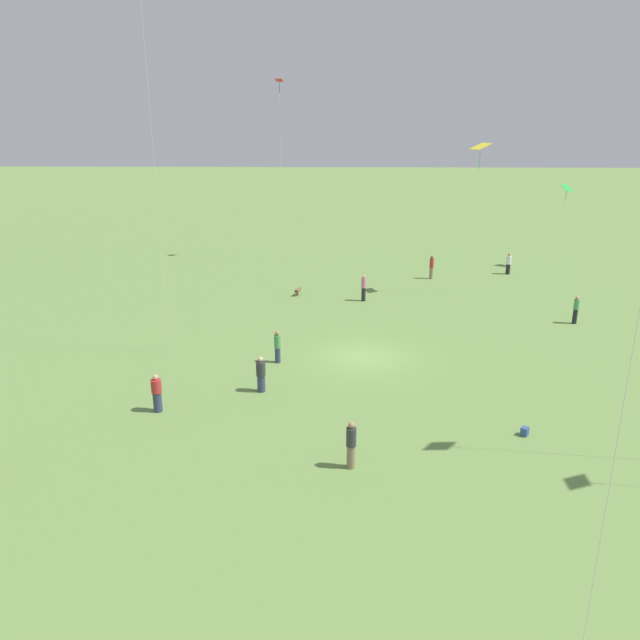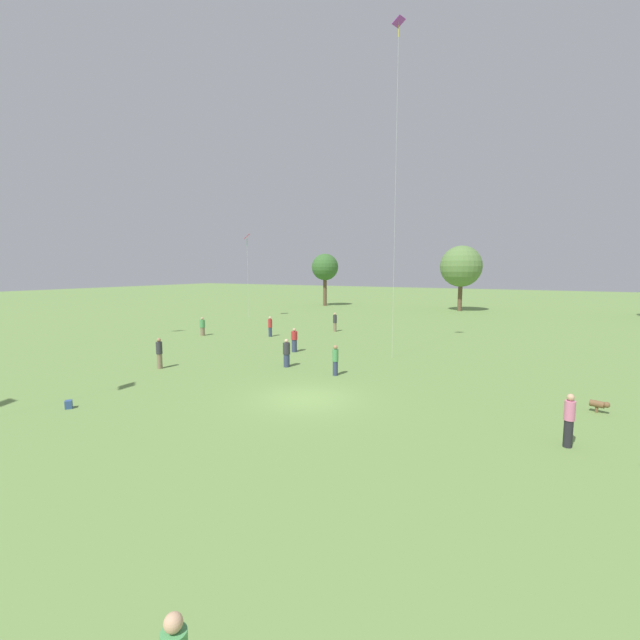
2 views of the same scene
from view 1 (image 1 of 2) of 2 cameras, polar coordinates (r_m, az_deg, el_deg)
The scene contains 14 objects.
ground_plane at distance 33.57m, azimuth 4.03°, elevation -3.43°, with size 240.00×240.00×0.00m, color #6B8E47.
person_0 at distance 43.28m, azimuth 4.01°, elevation 2.96°, with size 0.48×0.48×1.85m.
person_1 at distance 49.79m, azimuth 10.16°, elevation 4.80°, with size 0.47×0.47×1.86m.
person_2 at distance 29.36m, azimuth -5.42°, elevation -4.99°, with size 0.47×0.47×1.75m.
person_3 at distance 23.29m, azimuth 2.86°, elevation -11.34°, with size 0.44×0.44×1.87m.
person_4 at distance 41.63m, azimuth 22.35°, elevation 0.90°, with size 0.45×0.45×1.79m.
person_7 at distance 32.61m, azimuth -3.91°, elevation -2.44°, with size 0.39×0.39×1.75m.
person_8 at distance 52.72m, azimuth 16.85°, elevation 4.95°, with size 0.56×0.56×1.73m.
person_10 at distance 28.27m, azimuth -14.69°, elevation -6.51°, with size 0.58×0.58×1.75m.
kite_0 at distance 44.65m, azimuth 14.45°, elevation 14.77°, with size 1.42×1.39×10.52m.
kite_1 at distance 55.53m, azimuth 21.61°, elevation 10.96°, with size 1.07×1.10×6.89m.
kite_2 at distance 54.82m, azimuth -3.72°, elevation 19.58°, with size 0.70×0.72×15.07m.
dog_0 at distance 44.67m, azimuth -2.02°, elevation 2.72°, with size 0.75×0.45×0.53m.
picnic_bag_0 at distance 27.06m, azimuth 18.21°, elevation -9.65°, with size 0.40×0.40×0.36m.
Camera 1 is at (-31.11, 1.53, 12.54)m, focal length 35.00 mm.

